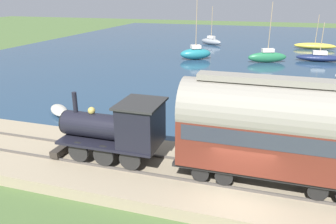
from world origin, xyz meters
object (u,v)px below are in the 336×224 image
(sailboat_green, at_px, (267,57))
(sailboat_yellow, at_px, (315,46))
(sailboat_navy, at_px, (319,57))
(rowboat_mid_harbor, at_px, (59,110))
(steam_locomotive, at_px, (119,127))
(sailboat_gray, at_px, (211,41))
(rowboat_off_pier, at_px, (262,106))
(sailboat_teal, at_px, (196,53))
(passenger_coach, at_px, (275,128))

(sailboat_green, bearing_deg, sailboat_yellow, -48.69)
(sailboat_navy, height_order, sailboat_yellow, sailboat_yellow)
(rowboat_mid_harbor, bearing_deg, sailboat_green, 14.21)
(steam_locomotive, height_order, sailboat_navy, sailboat_navy)
(sailboat_gray, bearing_deg, sailboat_green, -112.22)
(sailboat_yellow, xyz_separation_m, rowboat_mid_harbor, (-38.29, 21.06, -0.21))
(sailboat_yellow, xyz_separation_m, rowboat_off_pier, (-32.68, 6.92, -0.25))
(sailboat_green, height_order, sailboat_yellow, sailboat_green)
(rowboat_mid_harbor, bearing_deg, sailboat_teal, 32.69)
(steam_locomotive, xyz_separation_m, sailboat_gray, (44.29, 3.49, -1.74))
(sailboat_gray, bearing_deg, sailboat_teal, -145.83)
(sailboat_green, bearing_deg, steam_locomotive, 146.86)
(sailboat_navy, distance_m, sailboat_green, 7.05)
(sailboat_gray, bearing_deg, passenger_coach, -134.37)
(sailboat_gray, xyz_separation_m, sailboat_navy, (-10.83, -16.15, -0.08))
(sailboat_gray, height_order, sailboat_teal, sailboat_teal)
(sailboat_navy, bearing_deg, rowboat_mid_harbor, 141.32)
(sailboat_navy, distance_m, sailboat_teal, 16.07)
(passenger_coach, bearing_deg, sailboat_green, 1.38)
(sailboat_teal, bearing_deg, steam_locomotive, 156.92)
(sailboat_navy, relative_size, rowboat_off_pier, 2.57)
(passenger_coach, height_order, sailboat_green, sailboat_green)
(sailboat_gray, height_order, rowboat_mid_harbor, sailboat_gray)
(sailboat_green, bearing_deg, sailboat_gray, 13.70)
(sailboat_green, distance_m, rowboat_mid_harbor, 28.24)
(sailboat_teal, xyz_separation_m, rowboat_off_pier, (-18.30, -9.35, -0.57))
(sailboat_navy, bearing_deg, steam_locomotive, 157.49)
(sailboat_green, relative_size, rowboat_off_pier, 3.30)
(passenger_coach, height_order, rowboat_off_pier, passenger_coach)
(steam_locomotive, relative_size, sailboat_gray, 0.85)
(sailboat_yellow, bearing_deg, passenger_coach, 171.94)
(passenger_coach, xyz_separation_m, sailboat_navy, (33.47, -5.72, -2.63))
(sailboat_yellow, bearing_deg, rowboat_mid_harbor, 151.18)
(sailboat_green, relative_size, sailboat_yellow, 1.18)
(sailboat_yellow, bearing_deg, sailboat_navy, 177.06)
(steam_locomotive, relative_size, sailboat_navy, 0.94)
(sailboat_gray, relative_size, sailboat_yellow, 1.02)
(passenger_coach, xyz_separation_m, rowboat_mid_harbor, (6.16, 14.78, -2.88))
(steam_locomotive, bearing_deg, rowboat_off_pier, -28.19)
(steam_locomotive, bearing_deg, sailboat_yellow, -16.57)
(passenger_coach, distance_m, sailboat_yellow, 44.97)
(sailboat_teal, height_order, rowboat_off_pier, sailboat_teal)
(sailboat_teal, bearing_deg, rowboat_mid_harbor, 139.81)
(sailboat_navy, xyz_separation_m, sailboat_green, (-2.81, 6.46, 0.22))
(rowboat_off_pier, bearing_deg, sailboat_navy, 27.47)
(passenger_coach, relative_size, sailboat_green, 1.09)
(sailboat_gray, distance_m, sailboat_navy, 19.45)
(sailboat_gray, bearing_deg, rowboat_off_pier, -130.86)
(steam_locomotive, xyz_separation_m, sailboat_green, (30.66, -6.20, -1.60))
(steam_locomotive, relative_size, sailboat_teal, 0.55)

